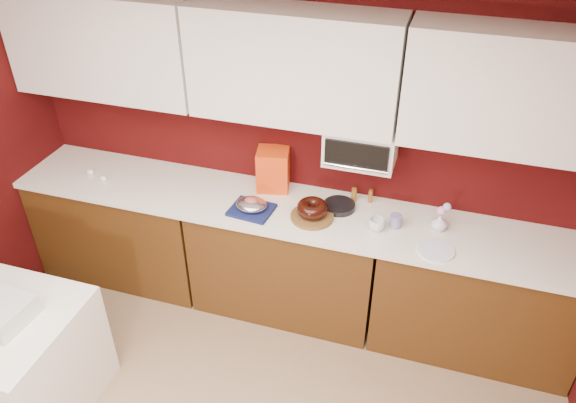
% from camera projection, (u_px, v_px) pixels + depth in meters
% --- Properties ---
extents(ceiling, '(4.00, 4.50, 0.02)m').
position_uv_depth(ceiling, '(55.00, 110.00, 1.41)').
color(ceiling, white).
rests_on(ceiling, wall_back).
extents(wall_back, '(4.00, 0.02, 2.50)m').
position_uv_depth(wall_back, '(300.00, 141.00, 3.89)').
color(wall_back, '#3E0908').
rests_on(wall_back, floor).
extents(base_cabinet_left, '(1.31, 0.58, 0.86)m').
position_uv_depth(base_cabinet_left, '(126.00, 227.00, 4.43)').
color(base_cabinet_left, '#4A2C0E').
rests_on(base_cabinet_left, floor).
extents(base_cabinet_center, '(1.31, 0.58, 0.86)m').
position_uv_depth(base_cabinet_center, '(287.00, 259.00, 4.11)').
color(base_cabinet_center, '#4A2C0E').
rests_on(base_cabinet_center, floor).
extents(base_cabinet_right, '(1.31, 0.58, 0.86)m').
position_uv_depth(base_cabinet_right, '(475.00, 298.00, 3.78)').
color(base_cabinet_right, '#4A2C0E').
rests_on(base_cabinet_right, floor).
extents(countertop, '(4.00, 0.62, 0.04)m').
position_uv_depth(countertop, '(287.00, 209.00, 3.85)').
color(countertop, white).
rests_on(countertop, base_cabinet_center).
extents(upper_cabinet_left, '(1.31, 0.33, 0.70)m').
position_uv_depth(upper_cabinet_left, '(103.00, 45.00, 3.74)').
color(upper_cabinet_left, white).
rests_on(upper_cabinet_left, wall_back).
extents(upper_cabinet_center, '(1.31, 0.33, 0.70)m').
position_uv_depth(upper_cabinet_center, '(294.00, 67.00, 3.42)').
color(upper_cabinet_center, white).
rests_on(upper_cabinet_center, wall_back).
extents(upper_cabinet_right, '(1.31, 0.33, 0.70)m').
position_uv_depth(upper_cabinet_right, '(525.00, 93.00, 3.09)').
color(upper_cabinet_right, white).
rests_on(upper_cabinet_right, wall_back).
extents(toaster_oven, '(0.45, 0.30, 0.25)m').
position_uv_depth(toaster_oven, '(361.00, 144.00, 3.59)').
color(toaster_oven, white).
rests_on(toaster_oven, upper_cabinet_center).
extents(toaster_oven_door, '(0.40, 0.02, 0.18)m').
position_uv_depth(toaster_oven_door, '(356.00, 156.00, 3.46)').
color(toaster_oven_door, black).
rests_on(toaster_oven_door, toaster_oven).
extents(toaster_oven_handle, '(0.42, 0.02, 0.02)m').
position_uv_depth(toaster_oven_handle, '(355.00, 168.00, 3.49)').
color(toaster_oven_handle, silver).
rests_on(toaster_oven_handle, toaster_oven).
extents(dining_table, '(1.00, 0.80, 0.75)m').
position_uv_depth(dining_table, '(3.00, 358.00, 3.43)').
color(dining_table, white).
rests_on(dining_table, floor).
extents(cake_base, '(0.32, 0.32, 0.03)m').
position_uv_depth(cake_base, '(312.00, 216.00, 3.73)').
color(cake_base, brown).
rests_on(cake_base, countertop).
extents(bundt_cake, '(0.25, 0.25, 0.08)m').
position_uv_depth(bundt_cake, '(312.00, 208.00, 3.69)').
color(bundt_cake, black).
rests_on(bundt_cake, cake_base).
extents(navy_towel, '(0.30, 0.26, 0.02)m').
position_uv_depth(navy_towel, '(252.00, 210.00, 3.79)').
color(navy_towel, '#141B4B').
rests_on(navy_towel, countertop).
extents(foil_ham_nest, '(0.22, 0.19, 0.08)m').
position_uv_depth(foil_ham_nest, '(251.00, 204.00, 3.77)').
color(foil_ham_nest, silver).
rests_on(foil_ham_nest, navy_towel).
extents(roasted_ham, '(0.11, 0.10, 0.06)m').
position_uv_depth(roasted_ham, '(251.00, 201.00, 3.75)').
color(roasted_ham, '#AF5A50').
rests_on(roasted_ham, foil_ham_nest).
extents(pandoro_box, '(0.26, 0.24, 0.30)m').
position_uv_depth(pandoro_box, '(273.00, 169.00, 3.96)').
color(pandoro_box, red).
rests_on(pandoro_box, countertop).
extents(dark_pan, '(0.23, 0.23, 0.04)m').
position_uv_depth(dark_pan, '(339.00, 206.00, 3.82)').
color(dark_pan, black).
rests_on(dark_pan, countertop).
extents(coffee_mug, '(0.11, 0.11, 0.10)m').
position_uv_depth(coffee_mug, '(377.00, 223.00, 3.60)').
color(coffee_mug, silver).
rests_on(coffee_mug, countertop).
extents(blue_jar, '(0.08, 0.08, 0.09)m').
position_uv_depth(blue_jar, '(396.00, 221.00, 3.63)').
color(blue_jar, navy).
rests_on(blue_jar, countertop).
extents(flower_vase, '(0.09, 0.09, 0.13)m').
position_uv_depth(flower_vase, '(439.00, 222.00, 3.60)').
color(flower_vase, silver).
rests_on(flower_vase, countertop).
extents(flower_pink, '(0.06, 0.06, 0.06)m').
position_uv_depth(flower_pink, '(442.00, 211.00, 3.55)').
color(flower_pink, '#FF93C6').
rests_on(flower_pink, flower_vase).
extents(flower_blue, '(0.05, 0.05, 0.05)m').
position_uv_depth(flower_blue, '(447.00, 207.00, 3.54)').
color(flower_blue, '#99AEF5').
rests_on(flower_blue, flower_vase).
extents(china_plate, '(0.26, 0.26, 0.01)m').
position_uv_depth(china_plate, '(436.00, 251.00, 3.45)').
color(china_plate, white).
rests_on(china_plate, countertop).
extents(amber_bottle, '(0.04, 0.04, 0.10)m').
position_uv_depth(amber_bottle, '(354.00, 195.00, 3.87)').
color(amber_bottle, brown).
rests_on(amber_bottle, countertop).
extents(egg_left, '(0.06, 0.05, 0.05)m').
position_uv_depth(egg_left, '(90.00, 172.00, 4.17)').
color(egg_left, white).
rests_on(egg_left, countertop).
extents(egg_right, '(0.06, 0.05, 0.04)m').
position_uv_depth(egg_right, '(103.00, 179.00, 4.10)').
color(egg_right, white).
rests_on(egg_right, countertop).
extents(amber_bottle_tall, '(0.04, 0.04, 0.10)m').
position_uv_depth(amber_bottle_tall, '(370.00, 196.00, 3.86)').
color(amber_bottle_tall, brown).
rests_on(amber_bottle_tall, countertop).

